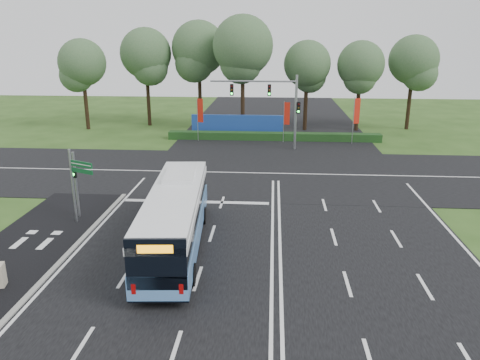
% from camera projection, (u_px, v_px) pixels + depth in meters
% --- Properties ---
extents(ground, '(120.00, 120.00, 0.00)m').
position_uv_depth(ground, '(272.00, 236.00, 25.40)').
color(ground, '#2A4818').
rests_on(ground, ground).
extents(road_main, '(20.00, 120.00, 0.04)m').
position_uv_depth(road_main, '(272.00, 235.00, 25.40)').
color(road_main, black).
rests_on(road_main, ground).
extents(road_cross, '(120.00, 14.00, 0.05)m').
position_uv_depth(road_cross, '(273.00, 174.00, 36.83)').
color(road_cross, black).
rests_on(road_cross, ground).
extents(bike_path, '(5.00, 18.00, 0.06)m').
position_uv_depth(bike_path, '(22.00, 252.00, 23.39)').
color(bike_path, black).
rests_on(bike_path, ground).
extents(kerb_strip, '(0.25, 18.00, 0.12)m').
position_uv_depth(kerb_strip, '(69.00, 253.00, 23.21)').
color(kerb_strip, gray).
rests_on(kerb_strip, ground).
extents(city_bus, '(3.33, 11.80, 3.34)m').
position_uv_depth(city_bus, '(175.00, 218.00, 23.40)').
color(city_bus, '#5588C7').
rests_on(city_bus, ground).
extents(pedestrian_signal, '(0.37, 0.44, 4.01)m').
position_uv_depth(pedestrian_signal, '(76.00, 182.00, 27.36)').
color(pedestrian_signal, gray).
rests_on(pedestrian_signal, ground).
extents(street_sign, '(1.57, 0.78, 4.39)m').
position_uv_depth(street_sign, '(77.00, 178.00, 26.27)').
color(street_sign, gray).
rests_on(street_sign, ground).
extents(banner_flag_left, '(0.64, 0.24, 4.48)m').
position_uv_depth(banner_flag_left, '(200.00, 113.00, 47.40)').
color(banner_flag_left, gray).
rests_on(banner_flag_left, ground).
extents(banner_flag_mid, '(0.62, 0.13, 4.19)m').
position_uv_depth(banner_flag_mid, '(286.00, 116.00, 46.85)').
color(banner_flag_mid, gray).
rests_on(banner_flag_mid, ground).
extents(banner_flag_right, '(0.65, 0.31, 4.69)m').
position_uv_depth(banner_flag_right, '(356.00, 114.00, 46.07)').
color(banner_flag_right, gray).
rests_on(banner_flag_right, ground).
extents(traffic_light_gantry, '(8.41, 0.28, 7.00)m').
position_uv_depth(traffic_light_gantry, '(277.00, 100.00, 43.56)').
color(traffic_light_gantry, gray).
rests_on(traffic_light_gantry, ground).
extents(hedge, '(22.00, 1.20, 0.80)m').
position_uv_depth(hedge, '(274.00, 136.00, 48.64)').
color(hedge, '#153914').
rests_on(hedge, ground).
extents(blue_hoarding, '(10.00, 0.30, 2.20)m').
position_uv_depth(blue_hoarding, '(237.00, 125.00, 51.09)').
color(blue_hoarding, '#1B3E93').
rests_on(blue_hoarding, ground).
extents(eucalyptus_row, '(42.47, 10.35, 12.71)m').
position_uv_depth(eucalyptus_row, '(241.00, 55.00, 52.61)').
color(eucalyptus_row, black).
rests_on(eucalyptus_row, ground).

